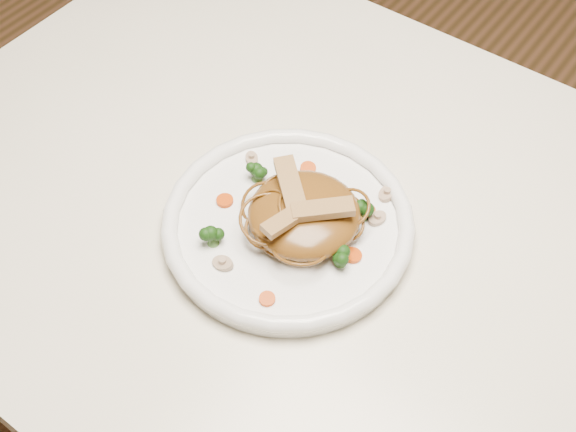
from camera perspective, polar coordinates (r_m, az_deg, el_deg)
The scene contains 19 objects.
table at distance 0.98m, azimuth 4.15°, elevation -4.71°, with size 1.20×0.80×0.75m.
plate at distance 0.89m, azimuth 0.00°, elevation -0.88°, with size 0.30×0.30×0.02m, color white.
noodle_mound at distance 0.87m, azimuth 1.24°, elevation 0.15°, with size 0.13×0.13×0.04m, color brown.
chicken_a at distance 0.84m, azimuth 2.66°, elevation 0.51°, with size 0.07×0.02×0.01m, color #A98050.
chicken_b at distance 0.86m, azimuth 0.13°, elevation 2.52°, with size 0.07×0.02×0.01m, color #A98050.
chicken_c at distance 0.83m, azimuth -0.10°, elevation -0.25°, with size 0.06×0.02×0.01m, color #A98050.
broccoli_0 at distance 0.88m, azimuth 5.74°, elevation 0.49°, with size 0.03×0.03×0.03m, color #133C0C, non-canonical shape.
broccoli_1 at distance 0.92m, azimuth -2.40°, elevation 3.47°, with size 0.03×0.03×0.03m, color #133C0C, non-canonical shape.
broccoli_2 at distance 0.86m, azimuth -5.76°, elevation -1.51°, with size 0.02×0.02×0.03m, color #133C0C, non-canonical shape.
broccoli_3 at distance 0.84m, azimuth 4.04°, elevation -3.01°, with size 0.03×0.03×0.03m, color #133C0C, non-canonical shape.
carrot_0 at distance 0.90m, azimuth 6.05°, elevation 0.43°, with size 0.02×0.02×0.01m, color #C24407.
carrot_1 at distance 0.91m, azimuth -4.82°, elevation 1.17°, with size 0.02×0.02×0.01m, color #C24407.
carrot_2 at distance 0.86m, azimuth 4.94°, elevation -2.99°, with size 0.02×0.02×0.01m, color #C24407.
carrot_3 at distance 0.94m, azimuth 1.53°, elevation 3.63°, with size 0.02×0.02×0.01m, color #C24407.
carrot_4 at distance 0.82m, azimuth -1.59°, elevation -6.31°, with size 0.02×0.02×0.01m, color #C24407.
mushroom_0 at distance 0.85m, azimuth -4.97°, elevation -3.60°, with size 0.03×0.03×0.01m, color tan.
mushroom_1 at distance 0.89m, azimuth 6.78°, elevation -0.19°, with size 0.02×0.02×0.01m, color tan.
mushroom_2 at distance 0.95m, azimuth -2.77°, elevation 4.37°, with size 0.02×0.02×0.01m, color tan.
mushroom_3 at distance 0.92m, azimuth 7.51°, elevation 1.69°, with size 0.03×0.03×0.01m, color tan.
Camera 1 is at (0.26, -0.48, 1.47)m, focal length 46.83 mm.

